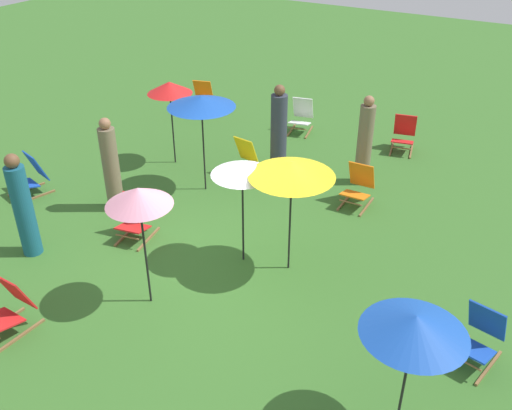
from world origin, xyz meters
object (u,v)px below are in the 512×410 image
deckchair_9 (31,176)px  umbrella_0 (292,169)px  umbrella_1 (415,325)px  person_1 (365,143)px  deckchair_3 (202,99)px  person_2 (279,131)px  deckchair_0 (479,337)px  umbrella_2 (242,169)px  deckchair_1 (301,117)px  umbrella_3 (201,102)px  umbrella_5 (170,88)px  deckchair_6 (9,308)px  deckchair_5 (358,187)px  umbrella_4 (139,197)px  deckchair_4 (242,160)px  deckchair_2 (404,135)px  person_3 (23,208)px  deckchair_8 (137,218)px  person_0 (111,167)px

deckchair_9 → umbrella_0: umbrella_0 is taller
umbrella_1 → person_1: person_1 is taller
deckchair_3 → person_2: size_ratio=0.46×
deckchair_0 → umbrella_2: (-3.74, 0.38, 1.29)m
deckchair_1 → umbrella_2: size_ratio=0.48×
deckchair_3 → umbrella_3: bearing=-70.8°
deckchair_0 → umbrella_5: (-6.89, 2.72, 1.31)m
deckchair_0 → deckchair_6: size_ratio=1.02×
deckchair_5 → umbrella_4: umbrella_4 is taller
deckchair_0 → umbrella_0: 3.35m
umbrella_4 → umbrella_5: umbrella_4 is taller
umbrella_0 → umbrella_1: bearing=-40.5°
deckchair_4 → person_1: person_1 is taller
deckchair_2 → deckchair_4: same height
deckchair_4 → deckchair_2: bearing=58.9°
person_3 → deckchair_3: bearing=-103.5°
deckchair_9 → deckchair_8: bearing=12.8°
umbrella_1 → person_0: (-6.12, 2.15, -0.69)m
deckchair_4 → umbrella_5: umbrella_5 is taller
deckchair_6 → umbrella_2: 3.78m
deckchair_0 → umbrella_4: size_ratio=0.44×
deckchair_8 → umbrella_4: size_ratio=0.44×
deckchair_1 → umbrella_0: (2.27, -5.10, 1.40)m
deckchair_4 → umbrella_2: umbrella_2 is taller
person_0 → person_3: person_0 is taller
deckchair_4 → umbrella_4: bearing=-68.5°
umbrella_1 → umbrella_4: umbrella_4 is taller
umbrella_1 → umbrella_3: bearing=144.7°
umbrella_0 → umbrella_4: size_ratio=0.99×
deckchair_4 → umbrella_5: (-1.61, -0.15, 1.31)m
deckchair_0 → deckchair_8: bearing=-167.8°
umbrella_4 → umbrella_3: bearing=110.8°
person_2 → deckchair_4: bearing=77.1°
deckchair_9 → umbrella_5: 3.24m
deckchair_8 → umbrella_1: umbrella_1 is taller
deckchair_5 → umbrella_3: bearing=-162.3°
deckchair_2 → deckchair_8: size_ratio=1.01×
deckchair_9 → umbrella_4: umbrella_4 is taller
deckchair_2 → umbrella_2: size_ratio=0.48×
deckchair_2 → person_3: (-4.10, -7.00, 0.49)m
umbrella_1 → umbrella_0: bearing=139.5°
deckchair_2 → person_1: person_1 is taller
umbrella_0 → person_3: size_ratio=1.04×
umbrella_2 → person_3: 3.61m
deckchair_2 → deckchair_5: bearing=-102.0°
person_0 → umbrella_0: bearing=47.5°
deckchair_4 → deckchair_6: 5.50m
deckchair_4 → person_2: bearing=61.8°
deckchair_1 → umbrella_3: 3.90m
umbrella_3 → person_2: (0.85, 1.48, -0.95)m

